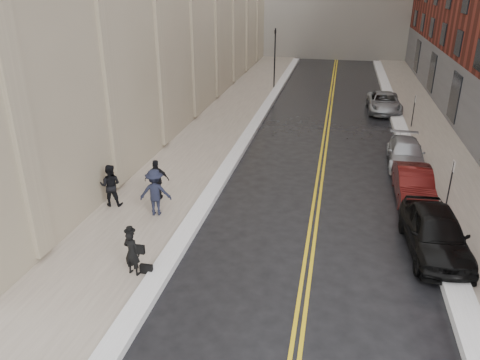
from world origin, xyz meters
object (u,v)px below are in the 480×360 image
at_px(car_silver_far, 384,102).
at_px(pedestrian_c, 157,180).
at_px(car_maroon, 414,184).
at_px(pedestrian_a, 110,185).
at_px(car_black, 435,232).
at_px(car_silver_near, 406,153).
at_px(pedestrian_b, 155,192).
at_px(pedestrian_main, 132,253).

bearing_deg(car_silver_far, pedestrian_c, -122.27).
xyz_separation_m(car_maroon, pedestrian_c, (-10.96, -2.65, 0.35)).
distance_m(car_silver_far, pedestrian_a, 22.54).
height_order(car_maroon, pedestrian_a, pedestrian_a).
relative_size(car_black, pedestrian_a, 2.61).
relative_size(car_silver_near, pedestrian_b, 2.26).
distance_m(car_silver_near, pedestrian_b, 13.50).
relative_size(car_black, car_silver_near, 1.08).
xyz_separation_m(car_silver_near, pedestrian_a, (-12.77, -7.92, 0.42)).
bearing_deg(pedestrian_b, car_black, 164.91).
xyz_separation_m(car_black, car_silver_near, (-0.03, 8.83, -0.17)).
xyz_separation_m(car_black, car_silver_far, (-0.41, 19.73, -0.12)).
height_order(car_silver_far, pedestrian_a, pedestrian_a).
relative_size(car_black, car_maroon, 1.13).
bearing_deg(pedestrian_b, pedestrian_a, -23.05).
relative_size(car_black, pedestrian_main, 2.99).
xyz_separation_m(car_silver_near, pedestrian_main, (-9.79, -12.47, 0.31)).
xyz_separation_m(pedestrian_main, pedestrian_c, (-1.30, 5.55, 0.10)).
bearing_deg(car_maroon, car_silver_near, 87.92).
bearing_deg(pedestrian_c, car_silver_near, -159.18).
relative_size(pedestrian_main, pedestrian_b, 0.81).
bearing_deg(pedestrian_main, pedestrian_a, -43.92).
height_order(car_black, car_silver_far, car_black).
bearing_deg(car_black, pedestrian_c, 166.38).
height_order(car_maroon, car_silver_far, car_maroon).
bearing_deg(car_black, car_silver_far, 87.28).
relative_size(car_maroon, pedestrian_c, 2.35).
height_order(car_maroon, car_silver_near, car_maroon).
bearing_deg(pedestrian_c, car_silver_far, -132.16).
bearing_deg(pedestrian_a, car_black, 165.02).
distance_m(car_silver_far, pedestrian_b, 21.79).
height_order(car_black, pedestrian_b, pedestrian_b).
height_order(car_silver_near, pedestrian_a, pedestrian_a).
relative_size(car_black, car_silver_far, 0.96).
bearing_deg(pedestrian_main, pedestrian_b, -65.89).
xyz_separation_m(car_silver_near, pedestrian_c, (-11.09, -6.92, 0.41)).
bearing_deg(car_black, car_maroon, 88.19).
bearing_deg(car_black, pedestrian_main, -163.55).
distance_m(car_black, car_silver_near, 8.83).
bearing_deg(pedestrian_c, pedestrian_main, 92.06).
relative_size(car_maroon, pedestrian_b, 2.16).
height_order(car_silver_far, pedestrian_main, pedestrian_main).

